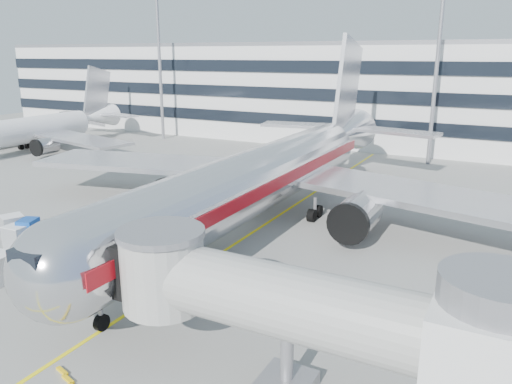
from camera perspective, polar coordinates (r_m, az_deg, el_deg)
The scene contains 13 objects.
ground at distance 33.43m, azimuth -7.44°, elevation -9.11°, with size 180.00×180.00×0.00m, color gray.
lead_in_line at distance 41.35m, azimuth 0.54°, elevation -4.04°, with size 0.25×70.00×0.01m, color #FEE90D.
main_jet at distance 41.63m, azimuth 1.64°, elevation 2.16°, with size 50.95×48.70×16.06m.
jet_bridge at distance 20.22m, azimuth 8.13°, elevation -14.24°, with size 17.80×4.50×7.00m.
terminal at distance 84.71m, azimuth 15.86°, elevation 10.86°, with size 150.00×24.25×15.60m.
light_mast_west at distance 85.05m, azimuth -11.04°, elevation 15.95°, with size 2.40×1.20×25.45m.
light_mast_centre at distance 67.38m, azimuth 20.17°, elevation 15.49°, with size 2.40×1.20×25.45m.
second_jet at distance 79.53m, azimuth -25.11°, elevation 6.36°, with size 38.21×36.52×12.04m.
belt_loader at distance 38.71m, azimuth -9.12°, elevation -4.55°, with size 5.21×3.62×2.47m.
baggage_tug at distance 40.85m, azimuth -24.02°, elevation -4.40°, with size 3.05×2.45×2.02m.
cargo_container_left at distance 43.81m, azimuth -26.04°, elevation -3.42°, with size 2.02×2.02×1.62m.
cargo_container_right at distance 40.84m, azimuth -25.49°, elevation -4.59°, with size 1.70×1.70×1.73m.
ramp_worker at distance 40.57m, azimuth -21.06°, elevation -4.29°, with size 0.60×0.39×1.65m, color #C6FF1A.
Camera 1 is at (17.82, -24.65, 13.86)m, focal length 35.00 mm.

